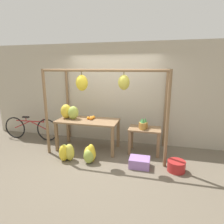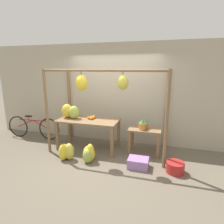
{
  "view_description": "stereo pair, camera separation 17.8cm",
  "coord_description": "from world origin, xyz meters",
  "px_view_note": "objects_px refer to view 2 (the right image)",
  "views": [
    {
      "loc": [
        1.2,
        -3.82,
        2.12
      ],
      "look_at": [
        0.12,
        0.59,
        1.05
      ],
      "focal_mm": 30.0,
      "sensor_mm": 36.0,
      "label": 1
    },
    {
      "loc": [
        1.38,
        -3.77,
        2.12
      ],
      "look_at": [
        0.12,
        0.59,
        1.05
      ],
      "focal_mm": 30.0,
      "sensor_mm": 36.0,
      "label": 2
    }
  ],
  "objects_px": {
    "fruit_crate_white": "(138,163)",
    "parked_bicycle": "(33,127)",
    "blue_bucket": "(175,167)",
    "pineapple_cluster": "(143,125)",
    "orange_pile": "(92,118)",
    "banana_pile_ground_right": "(89,154)",
    "banana_pile_on_table": "(70,112)",
    "banana_pile_ground_left": "(66,152)"
  },
  "relations": [
    {
      "from": "blue_bucket",
      "to": "fruit_crate_white",
      "type": "bearing_deg",
      "value": -179.1
    },
    {
      "from": "banana_pile_on_table",
      "to": "parked_bicycle",
      "type": "bearing_deg",
      "value": 171.56
    },
    {
      "from": "banana_pile_on_table",
      "to": "banana_pile_ground_left",
      "type": "height_order",
      "value": "banana_pile_on_table"
    },
    {
      "from": "parked_bicycle",
      "to": "pineapple_cluster",
      "type": "bearing_deg",
      "value": -2.74
    },
    {
      "from": "banana_pile_on_table",
      "to": "blue_bucket",
      "type": "relative_size",
      "value": 1.6
    },
    {
      "from": "banana_pile_ground_right",
      "to": "fruit_crate_white",
      "type": "height_order",
      "value": "banana_pile_ground_right"
    },
    {
      "from": "fruit_crate_white",
      "to": "pineapple_cluster",
      "type": "bearing_deg",
      "value": 90.32
    },
    {
      "from": "orange_pile",
      "to": "banana_pile_ground_left",
      "type": "xyz_separation_m",
      "value": [
        -0.35,
        -0.81,
        -0.65
      ]
    },
    {
      "from": "banana_pile_on_table",
      "to": "pineapple_cluster",
      "type": "bearing_deg",
      "value": 1.43
    },
    {
      "from": "fruit_crate_white",
      "to": "parked_bicycle",
      "type": "relative_size",
      "value": 0.25
    },
    {
      "from": "pineapple_cluster",
      "to": "parked_bicycle",
      "type": "height_order",
      "value": "pineapple_cluster"
    },
    {
      "from": "banana_pile_ground_left",
      "to": "banana_pile_ground_right",
      "type": "bearing_deg",
      "value": 5.85
    },
    {
      "from": "fruit_crate_white",
      "to": "banana_pile_ground_right",
      "type": "bearing_deg",
      "value": -177.67
    },
    {
      "from": "pineapple_cluster",
      "to": "blue_bucket",
      "type": "bearing_deg",
      "value": -41.53
    },
    {
      "from": "banana_pile_ground_left",
      "to": "parked_bicycle",
      "type": "height_order",
      "value": "parked_bicycle"
    },
    {
      "from": "parked_bicycle",
      "to": "banana_pile_ground_right",
      "type": "bearing_deg",
      "value": -22.14
    },
    {
      "from": "blue_bucket",
      "to": "pineapple_cluster",
      "type": "bearing_deg",
      "value": 138.47
    },
    {
      "from": "pineapple_cluster",
      "to": "blue_bucket",
      "type": "distance_m",
      "value": 1.23
    },
    {
      "from": "banana_pile_on_table",
      "to": "orange_pile",
      "type": "distance_m",
      "value": 0.61
    },
    {
      "from": "pineapple_cluster",
      "to": "parked_bicycle",
      "type": "xyz_separation_m",
      "value": [
        -3.36,
        0.16,
        -0.42
      ]
    },
    {
      "from": "fruit_crate_white",
      "to": "blue_bucket",
      "type": "relative_size",
      "value": 1.2
    },
    {
      "from": "pineapple_cluster",
      "to": "blue_bucket",
      "type": "height_order",
      "value": "pineapple_cluster"
    },
    {
      "from": "orange_pile",
      "to": "parked_bicycle",
      "type": "distance_m",
      "value": 2.06
    },
    {
      "from": "banana_pile_ground_right",
      "to": "banana_pile_ground_left",
      "type": "bearing_deg",
      "value": -174.15
    },
    {
      "from": "banana_pile_ground_right",
      "to": "parked_bicycle",
      "type": "distance_m",
      "value": 2.41
    },
    {
      "from": "orange_pile",
      "to": "banana_pile_ground_right",
      "type": "height_order",
      "value": "orange_pile"
    },
    {
      "from": "banana_pile_on_table",
      "to": "blue_bucket",
      "type": "distance_m",
      "value": 2.93
    },
    {
      "from": "banana_pile_ground_left",
      "to": "fruit_crate_white",
      "type": "height_order",
      "value": "banana_pile_ground_left"
    },
    {
      "from": "orange_pile",
      "to": "banana_pile_ground_right",
      "type": "bearing_deg",
      "value": -73.25
    },
    {
      "from": "orange_pile",
      "to": "banana_pile_ground_right",
      "type": "distance_m",
      "value": 1.02
    },
    {
      "from": "banana_pile_ground_right",
      "to": "parked_bicycle",
      "type": "relative_size",
      "value": 0.25
    },
    {
      "from": "orange_pile",
      "to": "blue_bucket",
      "type": "relative_size",
      "value": 0.58
    },
    {
      "from": "banana_pile_ground_right",
      "to": "fruit_crate_white",
      "type": "relative_size",
      "value": 0.99
    },
    {
      "from": "fruit_crate_white",
      "to": "orange_pile",
      "type": "bearing_deg",
      "value": 152.69
    },
    {
      "from": "orange_pile",
      "to": "pineapple_cluster",
      "type": "bearing_deg",
      "value": -0.21
    },
    {
      "from": "banana_pile_on_table",
      "to": "pineapple_cluster",
      "type": "distance_m",
      "value": 1.96
    },
    {
      "from": "orange_pile",
      "to": "pineapple_cluster",
      "type": "distance_m",
      "value": 1.36
    },
    {
      "from": "blue_bucket",
      "to": "banana_pile_ground_left",
      "type": "bearing_deg",
      "value": -177.29
    },
    {
      "from": "orange_pile",
      "to": "pineapple_cluster",
      "type": "xyz_separation_m",
      "value": [
        1.36,
        -0.01,
        -0.07
      ]
    },
    {
      "from": "parked_bicycle",
      "to": "blue_bucket",
      "type": "bearing_deg",
      "value": -11.58
    },
    {
      "from": "orange_pile",
      "to": "blue_bucket",
      "type": "xyz_separation_m",
      "value": [
        2.13,
        -0.69,
        -0.73
      ]
    },
    {
      "from": "parked_bicycle",
      "to": "orange_pile",
      "type": "bearing_deg",
      "value": -4.45
    }
  ]
}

